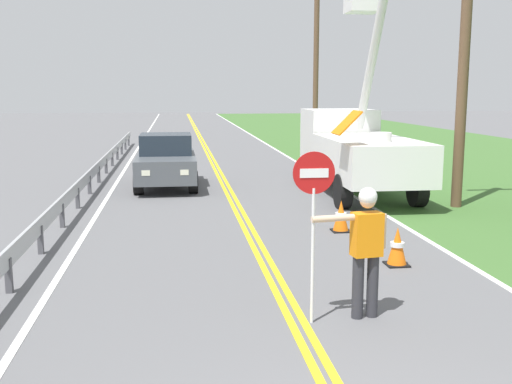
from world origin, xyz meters
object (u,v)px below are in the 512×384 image
stop_sign_paddle (314,199)px  utility_pole_near (464,53)px  oncoming_sedan_nearest (166,161)px  flagger_worker (366,244)px  traffic_cone_mid (341,217)px  traffic_cone_lead (397,247)px  utility_pole_mid (316,63)px  utility_bucket_truck (355,145)px

stop_sign_paddle → utility_pole_near: 9.76m
oncoming_sedan_nearest → utility_pole_near: size_ratio=0.53×
flagger_worker → traffic_cone_mid: flagger_worker is taller
utility_pole_near → traffic_cone_lead: utility_pole_near is taller
stop_sign_paddle → oncoming_sedan_nearest: stop_sign_paddle is taller
oncoming_sedan_nearest → utility_pole_mid: (7.79, 12.59, 3.66)m
utility_pole_near → flagger_worker: bearing=-123.3°
stop_sign_paddle → oncoming_sedan_nearest: size_ratio=0.57×
stop_sign_paddle → traffic_cone_lead: stop_sign_paddle is taller
utility_pole_near → utility_pole_mid: bearing=90.0°
utility_pole_near → utility_pole_mid: size_ratio=0.90×
flagger_worker → stop_sign_paddle: size_ratio=0.78×
traffic_cone_mid → traffic_cone_lead: bearing=-83.8°
stop_sign_paddle → utility_pole_near: bearing=53.2°
utility_pole_mid → oncoming_sedan_nearest: bearing=-121.7°
oncoming_sedan_nearest → traffic_cone_lead: 10.42m
flagger_worker → utility_bucket_truck: size_ratio=0.27×
flagger_worker → traffic_cone_lead: size_ratio=2.61×
utility_bucket_truck → utility_pole_mid: size_ratio=0.79×
traffic_cone_lead → traffic_cone_mid: same height
flagger_worker → utility_pole_near: bearing=56.7°
utility_bucket_truck → traffic_cone_mid: (-1.80, -5.08, -1.10)m
traffic_cone_lead → utility_pole_near: bearing=55.2°
utility_pole_near → traffic_cone_lead: (-3.55, -5.11, -3.71)m
oncoming_sedan_nearest → utility_pole_mid: utility_pole_mid is taller
utility_bucket_truck → oncoming_sedan_nearest: size_ratio=1.66×
utility_pole_near → traffic_cone_mid: bearing=-148.0°
flagger_worker → utility_pole_near: utility_pole_near is taller
flagger_worker → traffic_cone_lead: 2.82m
utility_bucket_truck → oncoming_sedan_nearest: utility_bucket_truck is taller
stop_sign_paddle → utility_pole_mid: (5.69, 24.59, 2.79)m
utility_bucket_truck → stop_sign_paddle: bearing=-109.5°
flagger_worker → utility_pole_mid: bearing=78.6°
flagger_worker → stop_sign_paddle: (-0.76, -0.11, 0.66)m
utility_pole_mid → flagger_worker: bearing=-101.4°
stop_sign_paddle → traffic_cone_lead: bearing=49.5°
flagger_worker → traffic_cone_lead: bearing=60.2°
utility_pole_near → oncoming_sedan_nearest: bearing=150.5°
oncoming_sedan_nearest → utility_pole_near: utility_pole_near is taller
stop_sign_paddle → utility_pole_mid: size_ratio=0.27×
utility_pole_near → traffic_cone_lead: bearing=-124.8°
flagger_worker → utility_pole_mid: 25.21m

